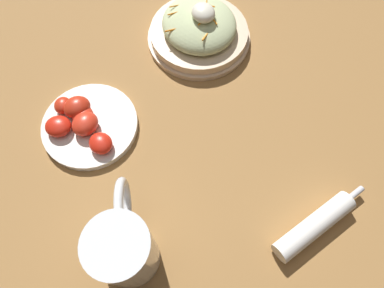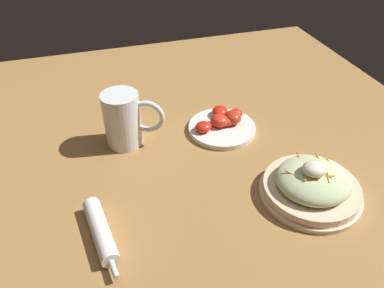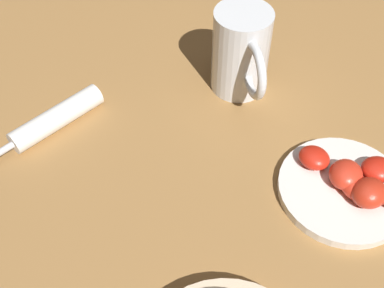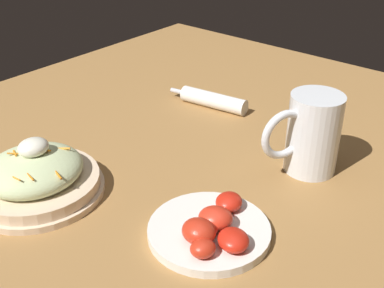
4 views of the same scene
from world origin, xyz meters
name	(u,v)px [view 2 (image 2 of 4)]	position (x,y,z in m)	size (l,w,h in m)	color
ground_plane	(191,153)	(0.00, 0.00, 0.00)	(1.43, 1.43, 0.00)	#9E703D
salad_plate	(312,185)	(0.21, -0.22, 0.03)	(0.23, 0.23, 0.10)	beige
beer_mug	(124,122)	(-0.15, 0.09, 0.07)	(0.15, 0.10, 0.15)	white
napkin_roll	(101,231)	(-0.25, -0.20, 0.02)	(0.06, 0.20, 0.04)	white
tomato_plate	(222,124)	(0.11, 0.07, 0.02)	(0.19, 0.19, 0.05)	white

